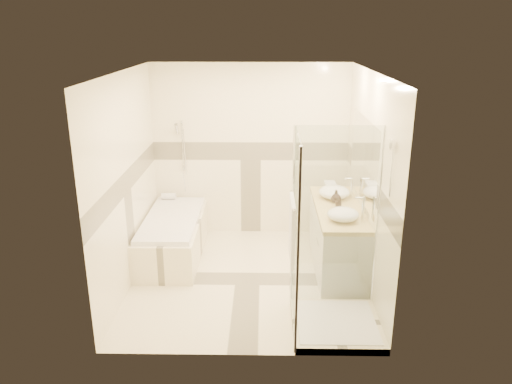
{
  "coord_description": "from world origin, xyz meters",
  "views": [
    {
      "loc": [
        0.2,
        -5.5,
        2.98
      ],
      "look_at": [
        0.1,
        0.25,
        1.05
      ],
      "focal_mm": 35.0,
      "sensor_mm": 36.0,
      "label": 1
    }
  ],
  "objects_px": {
    "amenity_bottle_a": "(338,203)",
    "amenity_bottle_b": "(336,196)",
    "vessel_sink_near": "(334,192)",
    "shower_enclosure": "(326,281)",
    "bathtub": "(173,234)",
    "vessel_sink_far": "(343,214)",
    "vanity": "(337,238)"
  },
  "relations": [
    {
      "from": "shower_enclosure",
      "to": "vessel_sink_near",
      "type": "relative_size",
      "value": 5.1
    },
    {
      "from": "bathtub",
      "to": "vessel_sink_far",
      "type": "bearing_deg",
      "value": -20.74
    },
    {
      "from": "vanity",
      "to": "vessel_sink_far",
      "type": "bearing_deg",
      "value": -92.5
    },
    {
      "from": "bathtub",
      "to": "vanity",
      "type": "xyz_separation_m",
      "value": [
        2.15,
        -0.35,
        0.12
      ]
    },
    {
      "from": "bathtub",
      "to": "shower_enclosure",
      "type": "bearing_deg",
      "value": -41.1
    },
    {
      "from": "shower_enclosure",
      "to": "amenity_bottle_a",
      "type": "bearing_deg",
      "value": 77.19
    },
    {
      "from": "vessel_sink_near",
      "to": "shower_enclosure",
      "type": "bearing_deg",
      "value": -99.72
    },
    {
      "from": "vanity",
      "to": "amenity_bottle_a",
      "type": "xyz_separation_m",
      "value": [
        -0.02,
        -0.07,
        0.49
      ]
    },
    {
      "from": "bathtub",
      "to": "vessel_sink_near",
      "type": "relative_size",
      "value": 4.25
    },
    {
      "from": "bathtub",
      "to": "shower_enclosure",
      "type": "xyz_separation_m",
      "value": [
        1.86,
        -1.62,
        0.2
      ]
    },
    {
      "from": "amenity_bottle_b",
      "to": "vessel_sink_far",
      "type": "bearing_deg",
      "value": -90.0
    },
    {
      "from": "amenity_bottle_a",
      "to": "bathtub",
      "type": "bearing_deg",
      "value": 168.82
    },
    {
      "from": "vanity",
      "to": "shower_enclosure",
      "type": "relative_size",
      "value": 0.79
    },
    {
      "from": "bathtub",
      "to": "vessel_sink_far",
      "type": "relative_size",
      "value": 4.68
    },
    {
      "from": "vessel_sink_near",
      "to": "vessel_sink_far",
      "type": "height_order",
      "value": "vessel_sink_near"
    },
    {
      "from": "shower_enclosure",
      "to": "vessel_sink_near",
      "type": "height_order",
      "value": "shower_enclosure"
    },
    {
      "from": "vanity",
      "to": "vessel_sink_far",
      "type": "height_order",
      "value": "vessel_sink_far"
    },
    {
      "from": "vanity",
      "to": "amenity_bottle_b",
      "type": "relative_size",
      "value": 9.76
    },
    {
      "from": "bathtub",
      "to": "amenity_bottle_b",
      "type": "distance_m",
      "value": 2.23
    },
    {
      "from": "vessel_sink_near",
      "to": "amenity_bottle_a",
      "type": "height_order",
      "value": "vessel_sink_near"
    },
    {
      "from": "amenity_bottle_a",
      "to": "amenity_bottle_b",
      "type": "xyz_separation_m",
      "value": [
        0.0,
        0.21,
        0.01
      ]
    },
    {
      "from": "vessel_sink_near",
      "to": "amenity_bottle_a",
      "type": "xyz_separation_m",
      "value": [
        0.0,
        -0.39,
        -0.01
      ]
    },
    {
      "from": "vanity",
      "to": "bathtub",
      "type": "bearing_deg",
      "value": 170.75
    },
    {
      "from": "bathtub",
      "to": "shower_enclosure",
      "type": "height_order",
      "value": "shower_enclosure"
    },
    {
      "from": "amenity_bottle_b",
      "to": "bathtub",
      "type": "bearing_deg",
      "value": 174.44
    },
    {
      "from": "vessel_sink_far",
      "to": "amenity_bottle_a",
      "type": "relative_size",
      "value": 2.57
    },
    {
      "from": "vessel_sink_far",
      "to": "amenity_bottle_b",
      "type": "xyz_separation_m",
      "value": [
        0.0,
        0.6,
        0.01
      ]
    },
    {
      "from": "vessel_sink_near",
      "to": "vessel_sink_far",
      "type": "bearing_deg",
      "value": -90.0
    },
    {
      "from": "vessel_sink_near",
      "to": "amenity_bottle_a",
      "type": "distance_m",
      "value": 0.39
    },
    {
      "from": "shower_enclosure",
      "to": "vessel_sink_far",
      "type": "bearing_deg",
      "value": 71.47
    },
    {
      "from": "vessel_sink_near",
      "to": "amenity_bottle_b",
      "type": "height_order",
      "value": "amenity_bottle_b"
    },
    {
      "from": "bathtub",
      "to": "amenity_bottle_b",
      "type": "xyz_separation_m",
      "value": [
        2.13,
        -0.21,
        0.63
      ]
    }
  ]
}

